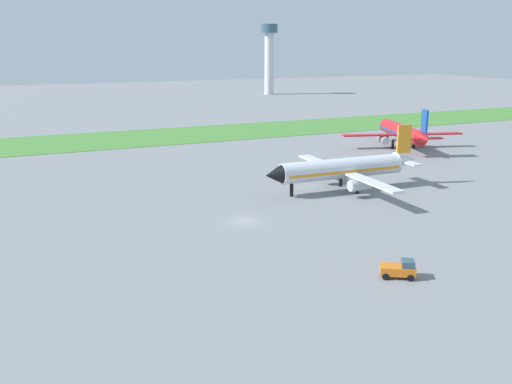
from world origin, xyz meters
The scene contains 6 objects.
ground_plane centered at (0.00, 0.00, 0.00)m, with size 600.00×600.00×0.00m, color gray.
grass_taxiway_strip centered at (0.00, 76.34, 0.04)m, with size 360.00×28.00×0.08m, color #478438.
airplane_midfield_jet centered at (21.73, 8.70, 3.74)m, with size 28.77×29.35×10.38m.
airplane_parked_jet_far centered at (56.09, 36.80, 3.69)m, with size 28.28×28.00×10.24m.
pushback_tug_near_gate centered at (7.31, -24.11, 0.91)m, with size 4.01×3.43×1.95m.
control_tower centered at (90.42, 181.86, 19.73)m, with size 8.00×8.00×33.11m.
Camera 1 is at (-28.44, -67.10, 23.61)m, focal length 38.90 mm.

